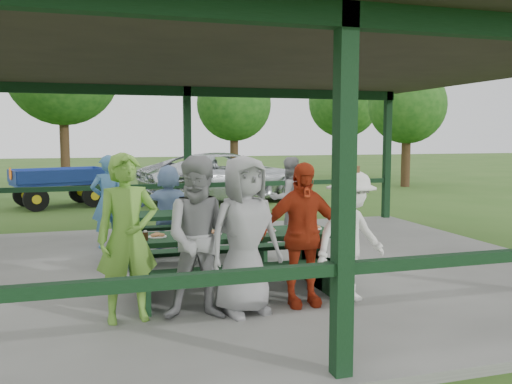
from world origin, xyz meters
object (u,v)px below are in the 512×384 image
object	(u,v)px
picnic_table_near	(232,255)
contestant_red	(302,234)
farm_trailer	(59,186)
contestant_green	(127,238)
spectator_blue	(108,202)
spectator_lblue	(169,206)
picnic_table_far	(193,229)
contestant_grey_mid	(245,235)
contestant_white_fedora	(350,236)
pickup_truck	(229,177)
spectator_grey	(289,199)
contestant_grey_left	(202,238)

from	to	relation	value
picnic_table_near	contestant_red	size ratio (longest dim) A/B	1.55
farm_trailer	contestant_green	bearing A→B (deg)	-101.25
contestant_red	spectator_blue	xyz separation A→B (m)	(-2.07, 4.01, -0.02)
picnic_table_near	spectator_lblue	size ratio (longest dim) A/B	1.77
picnic_table_far	contestant_red	bearing A→B (deg)	-73.90
picnic_table_far	contestant_grey_mid	size ratio (longest dim) A/B	1.36
picnic_table_far	spectator_blue	distance (m)	1.82
contestant_red	contestant_grey_mid	bearing A→B (deg)	-171.95
contestant_white_fedora	pickup_truck	xyz separation A→B (m)	(1.16, 10.84, -0.12)
contestant_white_fedora	spectator_lblue	bearing A→B (deg)	97.51
spectator_lblue	spectator_grey	xyz separation A→B (m)	(2.25, 0.00, 0.05)
contestant_green	contestant_grey_left	xyz separation A→B (m)	(0.77, -0.15, -0.02)
contestant_green	contestant_grey_mid	bearing A→B (deg)	-12.03
contestant_grey_left	pickup_truck	distance (m)	11.34
farm_trailer	spectator_lblue	bearing A→B (deg)	-90.76
picnic_table_far	contestant_grey_left	world-z (taller)	contestant_grey_left
spectator_blue	spectator_grey	xyz separation A→B (m)	(3.28, -0.28, -0.03)
contestant_white_fedora	spectator_grey	world-z (taller)	contestant_white_fedora
contestant_red	spectator_grey	world-z (taller)	contestant_red
contestant_grey_left	farm_trailer	world-z (taller)	contestant_grey_left
picnic_table_near	contestant_grey_left	size ratio (longest dim) A/B	1.47
contestant_grey_mid	pickup_truck	xyz separation A→B (m)	(2.47, 10.90, -0.21)
contestant_red	pickup_truck	world-z (taller)	contestant_red
contestant_green	spectator_lblue	distance (m)	3.83
contestant_green	farm_trailer	distance (m)	10.93
picnic_table_far	spectator_lblue	xyz separation A→B (m)	(-0.25, 0.97, 0.26)
spectator_lblue	contestant_white_fedora	bearing A→B (deg)	121.16
contestant_grey_left	spectator_grey	distance (m)	4.56
contestant_grey_mid	contestant_red	world-z (taller)	contestant_grey_mid
spectator_grey	spectator_lblue	bearing A→B (deg)	-8.01
picnic_table_far	contestant_red	world-z (taller)	contestant_red
spectator_grey	farm_trailer	world-z (taller)	spectator_grey
contestant_green	contestant_red	distance (m)	1.97
picnic_table_near	contestant_grey_left	world-z (taller)	contestant_grey_left
contestant_green	spectator_blue	xyz separation A→B (m)	(-0.10, 4.00, -0.08)
picnic_table_near	spectator_grey	world-z (taller)	spectator_grey
contestant_red	contestant_white_fedora	bearing A→B (deg)	-3.23
contestant_red	farm_trailer	xyz separation A→B (m)	(-3.28, 10.85, -0.34)
spectator_grey	pickup_truck	xyz separation A→B (m)	(0.56, 7.07, -0.12)
contestant_grey_mid	spectator_lblue	distance (m)	3.84
farm_trailer	contestant_grey_left	bearing A→B (deg)	-97.43
contestant_green	spectator_blue	bearing A→B (deg)	84.27
contestant_white_fedora	farm_trailer	distance (m)	11.57
contestant_red	farm_trailer	size ratio (longest dim) A/B	0.49
contestant_white_fedora	picnic_table_far	bearing A→B (deg)	100.43
pickup_truck	farm_trailer	xyz separation A→B (m)	(-5.05, 0.05, -0.17)
contestant_white_fedora	farm_trailer	bearing A→B (deg)	93.44
picnic_table_far	contestant_grey_mid	bearing A→B (deg)	-88.27
picnic_table_far	farm_trailer	size ratio (longest dim) A/B	0.69
farm_trailer	pickup_truck	bearing A→B (deg)	-18.74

